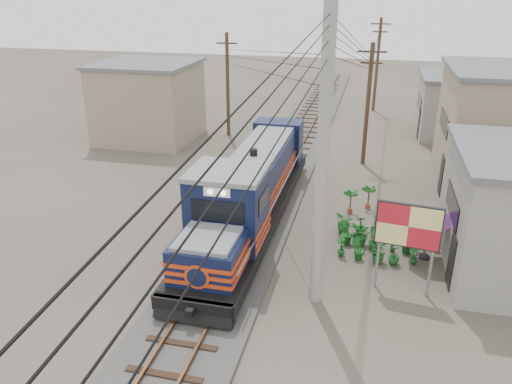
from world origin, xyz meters
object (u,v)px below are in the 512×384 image
(vendor, at_px, (432,229))
(locomotive, at_px, (251,191))
(billboard, at_px, (408,228))
(market_umbrella, at_px, (431,213))

(vendor, bearing_deg, locomotive, -36.96)
(billboard, bearing_deg, market_umbrella, 76.59)
(locomotive, distance_m, vendor, 7.63)
(locomotive, distance_m, billboard, 7.41)
(market_umbrella, bearing_deg, billboard, -111.01)
(market_umbrella, bearing_deg, locomotive, 170.59)
(locomotive, relative_size, market_umbrella, 5.67)
(billboard, distance_m, vendor, 4.24)
(locomotive, relative_size, billboard, 4.48)
(billboard, height_order, vendor, billboard)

